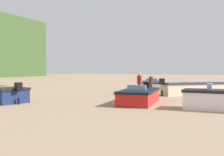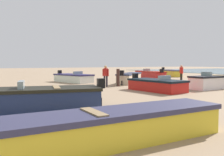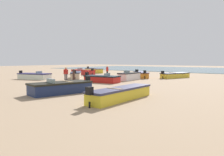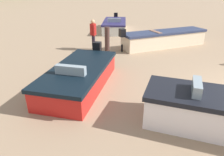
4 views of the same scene
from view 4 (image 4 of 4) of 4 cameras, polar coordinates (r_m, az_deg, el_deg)
The scene contains 6 objects.
boat_cream_2 at distance 12.12m, azimuth 14.47°, elevation 10.72°, with size 4.34×4.52×1.21m.
boat_white_3 at distance 5.53m, azimuth 28.21°, elevation -8.53°, with size 1.43×3.81×1.24m.
boat_white_6 at distance 16.20m, azimuth 0.74°, elevation 14.64°, with size 4.51×2.85×1.08m.
boat_red_9 at distance 7.03m, azimuth -9.09°, elevation 0.49°, with size 4.21×2.15×1.07m.
mooring_post_near_water at distance 10.50m, azimuth -1.38°, elevation 10.61°, with size 0.25×0.25×1.35m, color #412B26.
beach_walker_foreground at distance 11.07m, azimuth -5.35°, elevation 12.74°, with size 0.48×0.47×1.62m.
Camera 4 is at (-6.80, 2.65, 3.24)m, focal length 32.31 mm.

